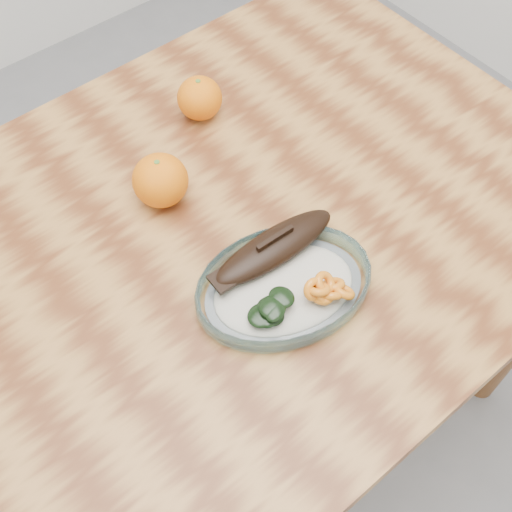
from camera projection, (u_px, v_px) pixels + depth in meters
The scene contains 5 objects.
ground at pixel (226, 417), 1.56m from camera, with size 3.00×3.00×0.00m, color slate.
dining_table at pixel (210, 275), 1.02m from camera, with size 1.20×0.80×0.75m.
plated_meal at pixel (284, 284), 0.87m from camera, with size 0.56×0.56×0.08m.
orange_left at pixel (160, 180), 0.94m from camera, with size 0.08×0.08×0.08m, color #E64F04.
orange_right at pixel (200, 98), 1.04m from camera, with size 0.07×0.07×0.07m, color #E64F04.
Camera 1 is at (-0.28, -0.46, 1.51)m, focal length 45.00 mm.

